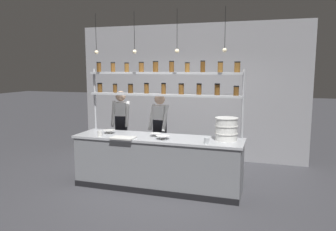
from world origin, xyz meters
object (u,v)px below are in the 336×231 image
spice_shelf_unit (164,86)px  prep_bowl_center_front (163,137)px  prep_bowl_near_left (156,135)px  serving_cup_front (207,141)px  chef_center (160,129)px  prep_bowl_center_back (109,132)px  cutting_board (123,138)px  container_stack (226,129)px  chef_left (121,125)px  serving_cup_by_board (100,134)px

spice_shelf_unit → prep_bowl_center_front: 0.98m
spice_shelf_unit → prep_bowl_near_left: size_ratio=14.53×
prep_bowl_center_front → serving_cup_front: size_ratio=2.55×
chef_center → prep_bowl_center_front: bearing=-61.1°
prep_bowl_center_front → prep_bowl_center_back: (-1.10, 0.18, -0.00)m
spice_shelf_unit → cutting_board: 1.20m
spice_shelf_unit → chef_center: spice_shelf_unit is taller
container_stack → serving_cup_front: bearing=-129.9°
chef_center → serving_cup_front: 1.47m
chef_center → chef_left: bearing=-178.5°
chef_center → serving_cup_by_board: chef_center is taller
container_stack → chef_left: bearing=162.7°
cutting_board → serving_cup_by_board: size_ratio=4.31×
prep_bowl_near_left → prep_bowl_center_back: prep_bowl_center_back is taller
prep_bowl_near_left → chef_center: bearing=103.1°
cutting_board → chef_left: bearing=117.1°
serving_cup_front → serving_cup_by_board: size_ratio=0.99×
chef_left → prep_bowl_center_front: (1.23, -0.94, 0.00)m
serving_cup_front → cutting_board: bearing=-177.0°
spice_shelf_unit → serving_cup_by_board: size_ratio=30.85×
serving_cup_by_board → prep_bowl_near_left: bearing=17.4°
chef_center → serving_cup_front: bearing=-33.6°
prep_bowl_center_back → container_stack: bearing=1.6°
prep_bowl_center_back → serving_cup_by_board: bearing=-97.6°
chef_left → prep_bowl_near_left: 1.27m
spice_shelf_unit → chef_center: (-0.23, 0.39, -0.87)m
spice_shelf_unit → serving_cup_by_board: spice_shelf_unit is taller
container_stack → serving_cup_front: (-0.27, -0.32, -0.15)m
prep_bowl_near_left → serving_cup_front: (0.96, -0.27, 0.02)m
cutting_board → serving_cup_by_board: (-0.47, 0.05, 0.03)m
serving_cup_front → prep_bowl_center_back: bearing=172.1°
chef_left → serving_cup_by_board: chef_left is taller
spice_shelf_unit → prep_bowl_center_back: bearing=-163.1°
prep_bowl_near_left → prep_bowl_center_front: size_ratio=0.85×
prep_bowl_near_left → cutting_board: bearing=-143.3°
prep_bowl_center_front → chef_center: bearing=112.3°
prep_bowl_near_left → prep_bowl_center_back: bearing=-179.2°
cutting_board → serving_cup_by_board: serving_cup_by_board is taller
spice_shelf_unit → prep_bowl_center_back: (-0.97, -0.30, -0.85)m
spice_shelf_unit → serving_cup_by_board: 1.43m
chef_left → cutting_board: 1.23m
prep_bowl_center_back → serving_cup_front: serving_cup_front is taller
serving_cup_front → prep_bowl_center_front: bearing=174.2°
spice_shelf_unit → chef_center: bearing=120.0°
chef_center → cutting_board: chef_center is taller
chef_left → container_stack: (2.26, -0.70, 0.16)m
prep_bowl_center_back → spice_shelf_unit: bearing=16.9°
prep_bowl_center_back → serving_cup_front: (1.86, -0.26, 0.02)m
chef_left → cutting_board: size_ratio=4.12×
cutting_board → container_stack: bearing=13.1°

